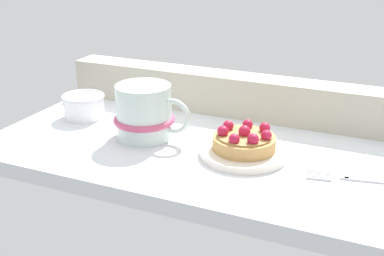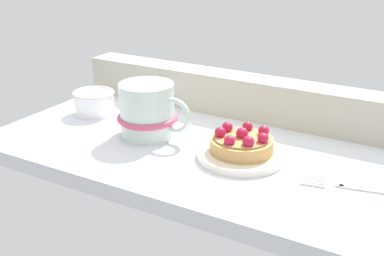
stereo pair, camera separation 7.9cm
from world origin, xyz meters
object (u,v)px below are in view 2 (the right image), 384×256
Objects in this scene: sugar_bowl at (94,102)px; raspberry_tart at (242,143)px; dessert_plate at (241,155)px; dessert_fork at (365,189)px; coffee_mug at (148,111)px.

raspberry_tart is at bearing -7.77° from sugar_bowl.
dessert_plate is 32.76cm from sugar_bowl.
dessert_plate reaches higher than dessert_fork.
coffee_mug is 15.75cm from sugar_bowl.
dessert_fork is (35.88, -1.46, -4.05)cm from coffee_mug.
sugar_bowl is (-32.43, 4.42, -0.32)cm from raspberry_tart.
coffee_mug is at bearing 177.68° from dessert_fork.
sugar_bowl reaches higher than dessert_plate.
dessert_plate is 0.99× the size of coffee_mug.
sugar_bowl is at bearing 165.36° from coffee_mug.
dessert_plate is 17.73cm from coffee_mug.
dessert_plate is at bearing -1.54° from coffee_mug.
raspberry_tart is 18.72cm from dessert_fork.
dessert_fork is at bearing -3.05° from dessert_plate.
sugar_bowl is at bearing 172.26° from dessert_plate.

